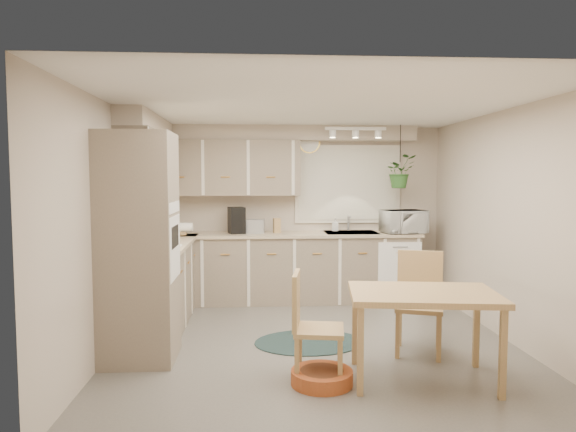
% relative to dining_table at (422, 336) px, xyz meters
% --- Properties ---
extents(floor, '(4.20, 4.20, 0.00)m').
position_rel_dining_table_xyz_m(floor, '(-0.78, 1.03, -0.38)').
color(floor, '#656059').
rests_on(floor, ground).
extents(ceiling, '(4.20, 4.20, 0.00)m').
position_rel_dining_table_xyz_m(ceiling, '(-0.78, 1.03, 2.02)').
color(ceiling, white).
rests_on(ceiling, wall_back).
extents(wall_back, '(4.00, 0.04, 2.40)m').
position_rel_dining_table_xyz_m(wall_back, '(-0.78, 3.13, 0.82)').
color(wall_back, '#BCAD9B').
rests_on(wall_back, floor).
extents(wall_front, '(4.00, 0.04, 2.40)m').
position_rel_dining_table_xyz_m(wall_front, '(-0.78, -1.07, 0.82)').
color(wall_front, '#BCAD9B').
rests_on(wall_front, floor).
extents(wall_left, '(0.04, 4.20, 2.40)m').
position_rel_dining_table_xyz_m(wall_left, '(-2.78, 1.03, 0.82)').
color(wall_left, '#BCAD9B').
rests_on(wall_left, floor).
extents(wall_right, '(0.04, 4.20, 2.40)m').
position_rel_dining_table_xyz_m(wall_right, '(1.22, 1.03, 0.82)').
color(wall_right, '#BCAD9B').
rests_on(wall_right, floor).
extents(base_cab_left, '(0.60, 1.85, 0.90)m').
position_rel_dining_table_xyz_m(base_cab_left, '(-2.48, 1.90, 0.07)').
color(base_cab_left, gray).
rests_on(base_cab_left, floor).
extents(base_cab_back, '(3.60, 0.60, 0.90)m').
position_rel_dining_table_xyz_m(base_cab_back, '(-0.98, 2.83, 0.07)').
color(base_cab_back, gray).
rests_on(base_cab_back, floor).
extents(counter_left, '(0.64, 1.89, 0.04)m').
position_rel_dining_table_xyz_m(counter_left, '(-2.47, 1.90, 0.54)').
color(counter_left, '#C6B990').
rests_on(counter_left, base_cab_left).
extents(counter_back, '(3.64, 0.64, 0.04)m').
position_rel_dining_table_xyz_m(counter_back, '(-0.98, 2.82, 0.54)').
color(counter_back, '#C6B990').
rests_on(counter_back, base_cab_back).
extents(oven_stack, '(0.65, 0.65, 2.10)m').
position_rel_dining_table_xyz_m(oven_stack, '(-2.45, 0.65, 0.67)').
color(oven_stack, gray).
rests_on(oven_stack, floor).
extents(wall_oven_face, '(0.02, 0.56, 0.58)m').
position_rel_dining_table_xyz_m(wall_oven_face, '(-2.13, 0.65, 0.67)').
color(wall_oven_face, white).
rests_on(wall_oven_face, oven_stack).
extents(upper_cab_left, '(0.35, 2.00, 0.75)m').
position_rel_dining_table_xyz_m(upper_cab_left, '(-2.60, 2.03, 1.45)').
color(upper_cab_left, gray).
rests_on(upper_cab_left, wall_left).
extents(upper_cab_back, '(2.00, 0.35, 0.75)m').
position_rel_dining_table_xyz_m(upper_cab_back, '(-1.78, 2.95, 1.45)').
color(upper_cab_back, gray).
rests_on(upper_cab_back, wall_back).
extents(soffit_left, '(0.30, 2.00, 0.20)m').
position_rel_dining_table_xyz_m(soffit_left, '(-2.63, 2.03, 1.92)').
color(soffit_left, '#BCAD9B').
rests_on(soffit_left, wall_left).
extents(soffit_back, '(3.60, 0.30, 0.20)m').
position_rel_dining_table_xyz_m(soffit_back, '(-0.98, 2.98, 1.92)').
color(soffit_back, '#BCAD9B').
rests_on(soffit_back, wall_back).
extents(cooktop, '(0.52, 0.58, 0.02)m').
position_rel_dining_table_xyz_m(cooktop, '(-2.46, 1.33, 0.57)').
color(cooktop, white).
rests_on(cooktop, counter_left).
extents(range_hood, '(0.40, 0.60, 0.14)m').
position_rel_dining_table_xyz_m(range_hood, '(-2.48, 1.33, 1.02)').
color(range_hood, white).
rests_on(range_hood, upper_cab_left).
extents(window_blinds, '(1.40, 0.02, 1.00)m').
position_rel_dining_table_xyz_m(window_blinds, '(-0.08, 3.10, 1.22)').
color(window_blinds, white).
rests_on(window_blinds, wall_back).
extents(window_frame, '(1.50, 0.02, 1.10)m').
position_rel_dining_table_xyz_m(window_frame, '(-0.08, 3.11, 1.22)').
color(window_frame, silver).
rests_on(window_frame, wall_back).
extents(sink, '(0.70, 0.48, 0.10)m').
position_rel_dining_table_xyz_m(sink, '(-0.08, 2.83, 0.52)').
color(sink, '#A2A4A9').
rests_on(sink, counter_back).
extents(dishwasher_front, '(0.58, 0.02, 0.83)m').
position_rel_dining_table_xyz_m(dishwasher_front, '(0.52, 2.52, 0.05)').
color(dishwasher_front, white).
rests_on(dishwasher_front, base_cab_back).
extents(track_light_bar, '(0.80, 0.04, 0.04)m').
position_rel_dining_table_xyz_m(track_light_bar, '(-0.08, 2.58, 1.95)').
color(track_light_bar, white).
rests_on(track_light_bar, ceiling).
extents(wall_clock, '(0.30, 0.03, 0.30)m').
position_rel_dining_table_xyz_m(wall_clock, '(-0.63, 3.10, 1.80)').
color(wall_clock, gold).
rests_on(wall_clock, wall_back).
extents(dining_table, '(1.29, 0.95, 0.75)m').
position_rel_dining_table_xyz_m(dining_table, '(0.00, 0.00, 0.00)').
color(dining_table, tan).
rests_on(dining_table, floor).
extents(chair_left, '(0.48, 0.48, 0.91)m').
position_rel_dining_table_xyz_m(chair_left, '(-0.86, 0.06, 0.08)').
color(chair_left, tan).
rests_on(chair_left, floor).
extents(chair_back, '(0.58, 0.58, 0.97)m').
position_rel_dining_table_xyz_m(chair_back, '(0.18, 0.64, 0.11)').
color(chair_back, tan).
rests_on(chair_back, floor).
extents(braided_rug, '(1.17, 0.91, 0.01)m').
position_rel_dining_table_xyz_m(braided_rug, '(-0.84, 1.03, -0.37)').
color(braided_rug, black).
rests_on(braided_rug, floor).
extents(pet_bed, '(0.51, 0.51, 0.12)m').
position_rel_dining_table_xyz_m(pet_bed, '(-0.85, -0.03, -0.32)').
color(pet_bed, '#B14923').
rests_on(pet_bed, floor).
extents(microwave, '(0.61, 0.42, 0.38)m').
position_rel_dining_table_xyz_m(microwave, '(0.62, 2.73, 0.75)').
color(microwave, white).
rests_on(microwave, counter_back).
extents(soap_bottle, '(0.12, 0.21, 0.09)m').
position_rel_dining_table_xyz_m(soap_bottle, '(-0.27, 2.98, 0.61)').
color(soap_bottle, white).
rests_on(soap_bottle, counter_back).
extents(hanging_plant, '(0.50, 0.53, 0.35)m').
position_rel_dining_table_xyz_m(hanging_plant, '(0.56, 2.73, 1.35)').
color(hanging_plant, '#2E6026').
rests_on(hanging_plant, ceiling).
extents(coffee_maker, '(0.25, 0.29, 0.36)m').
position_rel_dining_table_xyz_m(coffee_maker, '(-1.64, 2.83, 0.74)').
color(coffee_maker, black).
rests_on(coffee_maker, counter_back).
extents(toaster, '(0.33, 0.22, 0.19)m').
position_rel_dining_table_xyz_m(toaster, '(-1.42, 2.85, 0.66)').
color(toaster, '#A2A4A9').
rests_on(toaster, counter_back).
extents(knife_block, '(0.11, 0.11, 0.20)m').
position_rel_dining_table_xyz_m(knife_block, '(-1.09, 2.88, 0.66)').
color(knife_block, tan).
rests_on(knife_block, counter_back).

